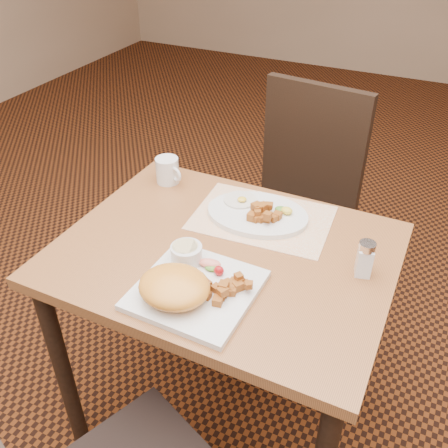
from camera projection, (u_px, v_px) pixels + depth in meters
ground at (225, 413)px, 1.80m from camera, size 8.00×8.00×0.00m
table at (225, 279)px, 1.43m from camera, size 0.90×0.70×0.75m
chair_far at (297, 198)px, 1.97m from camera, size 0.47×0.48×0.97m
placemat at (262, 218)px, 1.49m from camera, size 0.42×0.31×0.00m
plate_square at (196, 290)px, 1.22m from camera, size 0.29×0.29×0.02m
plate_oval at (257, 214)px, 1.49m from camera, size 0.32×0.25×0.02m
hollandaise_mound at (174, 287)px, 1.17m from camera, size 0.18×0.16×0.06m
ramekin at (186, 253)px, 1.29m from camera, size 0.08×0.08×0.05m
garnish_sq at (212, 266)px, 1.27m from camera, size 0.08×0.05×0.03m
fried_egg at (240, 200)px, 1.53m from camera, size 0.10×0.10×0.02m
garnish_ov at (285, 210)px, 1.47m from camera, size 0.06×0.04×0.02m
salt_shaker at (365, 258)px, 1.25m from camera, size 0.05×0.05×0.10m
coffee_mug at (168, 170)px, 1.64m from camera, size 0.11×0.08×0.09m
home_fries_sq at (227, 288)px, 1.19m from camera, size 0.12×0.11×0.04m
home_fries_ov at (262, 212)px, 1.45m from camera, size 0.09×0.09×0.04m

